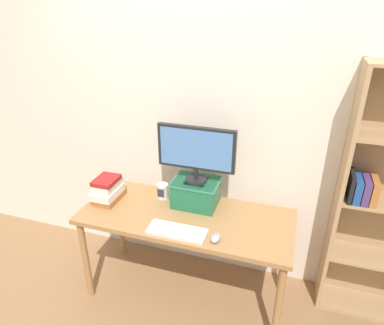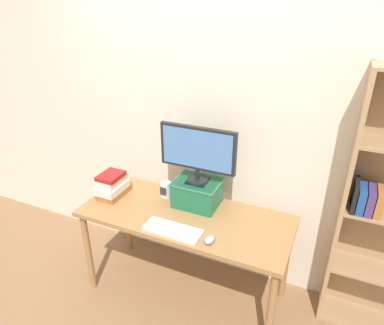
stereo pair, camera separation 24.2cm
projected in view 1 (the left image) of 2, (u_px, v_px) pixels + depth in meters
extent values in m
plane|color=olive|center=(187.00, 291.00, 2.89)|extent=(12.00, 12.00, 0.00)
cube|color=beige|center=(204.00, 127.00, 2.73)|extent=(7.00, 0.08, 2.60)
cube|color=#9E7042|center=(186.00, 217.00, 2.56)|extent=(1.59, 0.66, 0.04)
cylinder|color=#9E7042|center=(86.00, 260.00, 2.70)|extent=(0.05, 0.05, 0.74)
cylinder|color=#9E7042|center=(278.00, 307.00, 2.29)|extent=(0.05, 0.05, 0.74)
cylinder|color=#9E7042|center=(120.00, 220.00, 3.17)|extent=(0.05, 0.05, 0.74)
cylinder|color=#9E7042|center=(284.00, 254.00, 2.76)|extent=(0.05, 0.05, 0.74)
cube|color=tan|center=(338.00, 197.00, 2.44)|extent=(0.03, 0.28, 1.90)
cube|color=tan|center=(366.00, 305.00, 2.75)|extent=(0.73, 0.27, 0.02)
cube|color=tan|center=(381.00, 259.00, 2.54)|extent=(0.73, 0.27, 0.02)
cube|color=black|center=(350.00, 186.00, 2.35)|extent=(0.03, 0.20, 0.20)
cube|color=navy|center=(357.00, 189.00, 2.34)|extent=(0.05, 0.20, 0.17)
cube|color=#4C336B|center=(365.00, 190.00, 2.33)|extent=(0.05, 0.20, 0.17)
cube|color=#AD662D|center=(373.00, 190.00, 2.31)|extent=(0.04, 0.20, 0.17)
cube|color=#1E6642|center=(196.00, 192.00, 2.64)|extent=(0.33, 0.27, 0.20)
cube|color=#337A56|center=(196.00, 181.00, 2.60)|extent=(0.35, 0.29, 0.01)
cylinder|color=black|center=(196.00, 180.00, 2.60)|extent=(0.16, 0.16, 0.02)
cylinder|color=black|center=(196.00, 173.00, 2.57)|extent=(0.03, 0.03, 0.09)
cube|color=black|center=(196.00, 148.00, 2.48)|extent=(0.59, 0.04, 0.33)
cube|color=#4C7AB7|center=(195.00, 149.00, 2.46)|extent=(0.54, 0.00, 0.29)
cube|color=silver|center=(177.00, 231.00, 2.35)|extent=(0.41, 0.16, 0.02)
cube|color=white|center=(177.00, 230.00, 2.35)|extent=(0.39, 0.14, 0.00)
ellipsoid|color=#99999E|center=(215.00, 238.00, 2.28)|extent=(0.06, 0.10, 0.04)
cube|color=#AD662D|center=(110.00, 197.00, 2.73)|extent=(0.17, 0.27, 0.05)
cube|color=silver|center=(107.00, 192.00, 2.70)|extent=(0.18, 0.26, 0.06)
cube|color=silver|center=(108.00, 185.00, 2.69)|extent=(0.15, 0.25, 0.06)
cube|color=maroon|center=(106.00, 180.00, 2.66)|extent=(0.16, 0.21, 0.03)
cylinder|color=silver|center=(163.00, 191.00, 2.75)|extent=(0.09, 0.09, 0.12)
cube|color=#2D2D30|center=(161.00, 193.00, 2.70)|extent=(0.05, 0.00, 0.07)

